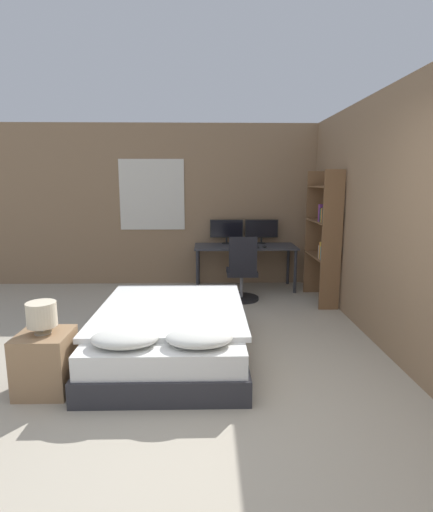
{
  "coord_description": "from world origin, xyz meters",
  "views": [
    {
      "loc": [
        -0.08,
        -2.47,
        1.73
      ],
      "look_at": [
        0.04,
        2.88,
        0.75
      ],
      "focal_mm": 28.0,
      "sensor_mm": 36.0,
      "label": 1
    }
  ],
  "objects_px": {
    "monitor_right": "(262,230)",
    "office_chair": "(242,276)",
    "nightstand": "(46,362)",
    "desk": "(245,250)",
    "monitor_left": "(227,230)",
    "keyboard": "(247,247)",
    "computer_mouse": "(265,247)",
    "bed": "(171,333)",
    "bedside_lamp": "(42,315)",
    "bookshelf": "(325,231)"
  },
  "relations": [
    {
      "from": "bed",
      "to": "bedside_lamp",
      "type": "distance_m",
      "value": 1.27
    },
    {
      "from": "computer_mouse",
      "to": "bookshelf",
      "type": "relative_size",
      "value": 0.04
    },
    {
      "from": "bed",
      "to": "nightstand",
      "type": "height_order",
      "value": "bed"
    },
    {
      "from": "monitor_right",
      "to": "keyboard",
      "type": "distance_m",
      "value": 0.6
    },
    {
      "from": "monitor_left",
      "to": "bookshelf",
      "type": "xyz_separation_m",
      "value": [
        1.35,
        -1.04,
        0.1
      ]
    },
    {
      "from": "keyboard",
      "to": "office_chair",
      "type": "distance_m",
      "value": 0.59
    },
    {
      "from": "computer_mouse",
      "to": "desk",
      "type": "bearing_deg",
      "value": 140.75
    },
    {
      "from": "desk",
      "to": "computer_mouse",
      "type": "bearing_deg",
      "value": -39.25
    },
    {
      "from": "nightstand",
      "to": "monitor_left",
      "type": "xyz_separation_m",
      "value": [
        1.68,
        3.51,
        0.7
      ]
    },
    {
      "from": "keyboard",
      "to": "bookshelf",
      "type": "distance_m",
      "value": 1.24
    },
    {
      "from": "nightstand",
      "to": "bedside_lamp",
      "type": "bearing_deg",
      "value": 90.0
    },
    {
      "from": "computer_mouse",
      "to": "office_chair",
      "type": "relative_size",
      "value": 0.07
    },
    {
      "from": "bed",
      "to": "nightstand",
      "type": "xyz_separation_m",
      "value": [
        -0.99,
        -0.68,
        0.01
      ]
    },
    {
      "from": "keyboard",
      "to": "office_chair",
      "type": "xyz_separation_m",
      "value": [
        -0.11,
        -0.47,
        -0.35
      ]
    },
    {
      "from": "nightstand",
      "to": "bedside_lamp",
      "type": "height_order",
      "value": "bedside_lamp"
    },
    {
      "from": "nightstand",
      "to": "monitor_left",
      "type": "height_order",
      "value": "monitor_left"
    },
    {
      "from": "computer_mouse",
      "to": "bed",
      "type": "bearing_deg",
      "value": -118.31
    },
    {
      "from": "bedside_lamp",
      "to": "desk",
      "type": "relative_size",
      "value": 0.16
    },
    {
      "from": "desk",
      "to": "office_chair",
      "type": "distance_m",
      "value": 0.75
    },
    {
      "from": "bed",
      "to": "monitor_left",
      "type": "height_order",
      "value": "monitor_left"
    },
    {
      "from": "bedside_lamp",
      "to": "monitor_right",
      "type": "relative_size",
      "value": 0.48
    },
    {
      "from": "desk",
      "to": "keyboard",
      "type": "xyz_separation_m",
      "value": [
        0.0,
        -0.23,
        0.09
      ]
    },
    {
      "from": "bed",
      "to": "bedside_lamp",
      "type": "xyz_separation_m",
      "value": [
        -0.99,
        -0.68,
        0.43
      ]
    },
    {
      "from": "bedside_lamp",
      "to": "bed",
      "type": "bearing_deg",
      "value": 34.61
    },
    {
      "from": "nightstand",
      "to": "monitor_right",
      "type": "relative_size",
      "value": 0.92
    },
    {
      "from": "monitor_right",
      "to": "desk",
      "type": "bearing_deg",
      "value": -141.28
    },
    {
      "from": "bed",
      "to": "keyboard",
      "type": "relative_size",
      "value": 5.25
    },
    {
      "from": "desk",
      "to": "monitor_right",
      "type": "height_order",
      "value": "monitor_right"
    },
    {
      "from": "monitor_left",
      "to": "computer_mouse",
      "type": "relative_size",
      "value": 7.92
    },
    {
      "from": "monitor_right",
      "to": "computer_mouse",
      "type": "xyz_separation_m",
      "value": [
        -0.01,
        -0.47,
        -0.22
      ]
    },
    {
      "from": "desk",
      "to": "bookshelf",
      "type": "height_order",
      "value": "bookshelf"
    },
    {
      "from": "keyboard",
      "to": "monitor_left",
      "type": "bearing_deg",
      "value": 122.14
    },
    {
      "from": "nightstand",
      "to": "computer_mouse",
      "type": "bearing_deg",
      "value": 53.39
    },
    {
      "from": "computer_mouse",
      "to": "nightstand",
      "type": "bearing_deg",
      "value": -126.61
    },
    {
      "from": "monitor_left",
      "to": "monitor_right",
      "type": "xyz_separation_m",
      "value": [
        0.59,
        0.0,
        0.0
      ]
    },
    {
      "from": "bedside_lamp",
      "to": "computer_mouse",
      "type": "bearing_deg",
      "value": 53.39
    },
    {
      "from": "nightstand",
      "to": "desk",
      "type": "bearing_deg",
      "value": 58.91
    },
    {
      "from": "monitor_right",
      "to": "keyboard",
      "type": "xyz_separation_m",
      "value": [
        -0.29,
        -0.47,
        -0.23
      ]
    },
    {
      "from": "desk",
      "to": "bed",
      "type": "bearing_deg",
      "value": -110.83
    },
    {
      "from": "bed",
      "to": "bedside_lamp",
      "type": "height_order",
      "value": "bedside_lamp"
    },
    {
      "from": "desk",
      "to": "bookshelf",
      "type": "xyz_separation_m",
      "value": [
        1.06,
        -0.8,
        0.41
      ]
    },
    {
      "from": "nightstand",
      "to": "monitor_right",
      "type": "distance_m",
      "value": 4.24
    },
    {
      "from": "monitor_right",
      "to": "office_chair",
      "type": "bearing_deg",
      "value": -113.31
    },
    {
      "from": "bedside_lamp",
      "to": "computer_mouse",
      "type": "distance_m",
      "value": 3.79
    },
    {
      "from": "bedside_lamp",
      "to": "computer_mouse",
      "type": "relative_size",
      "value": 3.8
    },
    {
      "from": "bedside_lamp",
      "to": "keyboard",
      "type": "xyz_separation_m",
      "value": [
        1.97,
        3.04,
        0.06
      ]
    },
    {
      "from": "keyboard",
      "to": "office_chair",
      "type": "bearing_deg",
      "value": -103.06
    },
    {
      "from": "nightstand",
      "to": "monitor_left",
      "type": "bearing_deg",
      "value": 64.43
    },
    {
      "from": "nightstand",
      "to": "monitor_right",
      "type": "height_order",
      "value": "monitor_right"
    },
    {
      "from": "nightstand",
      "to": "desk",
      "type": "relative_size",
      "value": 0.31
    }
  ]
}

